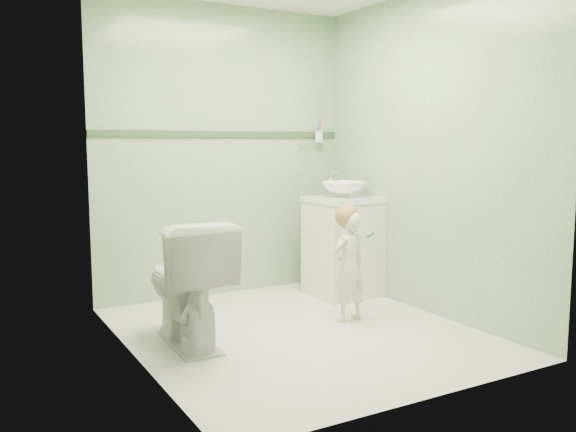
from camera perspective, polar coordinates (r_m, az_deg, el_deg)
ground at (r=4.19m, az=1.03°, el=-10.86°), size 2.50×2.50×0.00m
room_shell at (r=3.99m, az=1.06°, el=5.76°), size 2.50×2.54×2.40m
trim_stripe at (r=5.10m, az=-6.08°, el=7.68°), size 2.20×0.02×0.05m
vanity at (r=5.11m, az=5.18°, el=-3.01°), size 0.52×0.50×0.80m
counter at (r=5.06m, az=5.23°, el=1.57°), size 0.54×0.52×0.04m
basin at (r=5.05m, az=5.24°, el=2.52°), size 0.37×0.37×0.13m
faucet at (r=5.20m, az=4.09°, el=3.54°), size 0.03×0.13×0.18m
cup_holder at (r=5.47m, az=2.85°, el=7.48°), size 0.26×0.07×0.21m
toilet at (r=3.91m, az=-9.51°, el=-6.12°), size 0.48×0.81×0.81m
toddler at (r=4.38m, az=5.74°, el=-4.76°), size 0.31×0.23×0.79m
hair_cap at (r=4.34m, az=5.61°, el=-0.03°), size 0.18×0.18×0.18m
teal_toothbrush at (r=4.30m, az=7.63°, el=-1.75°), size 0.11×0.14×0.08m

